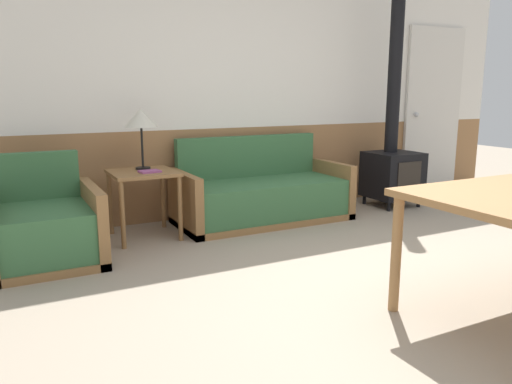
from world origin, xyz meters
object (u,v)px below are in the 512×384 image
object	(u,v)px
table_lamp	(141,120)
wood_stove	(393,153)
couch	(262,196)
armchair	(45,230)
side_table	(143,182)

from	to	relation	value
table_lamp	wood_stove	bearing A→B (deg)	-2.65
couch	armchair	world-z (taller)	couch
armchair	table_lamp	size ratio (longest dim) A/B	1.60
couch	armchair	size ratio (longest dim) A/B	2.02
side_table	armchair	bearing A→B (deg)	-160.40
couch	side_table	distance (m)	1.22
table_lamp	wood_stove	distance (m)	2.82
wood_stove	side_table	bearing A→B (deg)	179.34
wood_stove	table_lamp	bearing A→B (deg)	177.35
couch	table_lamp	xyz separation A→B (m)	(-1.17, 0.05, 0.78)
side_table	table_lamp	size ratio (longest dim) A/B	1.12
armchair	table_lamp	xyz separation A→B (m)	(0.87, 0.40, 0.78)
table_lamp	couch	bearing A→B (deg)	-2.58
side_table	wood_stove	bearing A→B (deg)	-0.66
armchair	wood_stove	size ratio (longest dim) A/B	0.35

